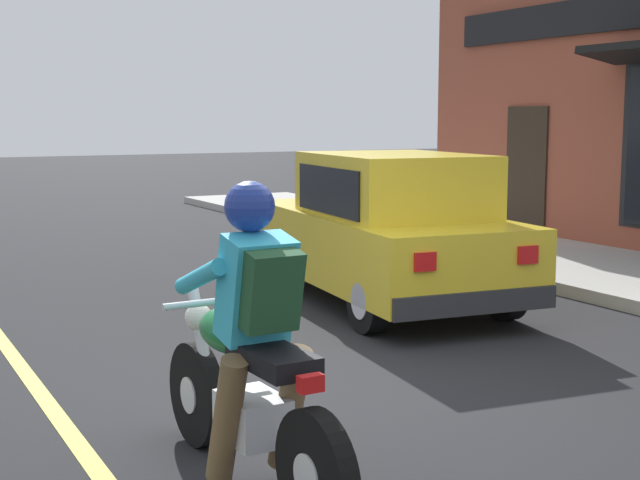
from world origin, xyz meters
TOP-DOWN VIEW (x-y plane):
  - ground_plane at (0.00, 0.00)m, footprint 80.00×80.00m
  - sidewalk_curb at (5.19, 3.00)m, footprint 2.60×22.00m
  - motorcycle_with_rider at (-1.14, -1.10)m, footprint 0.56×2.02m
  - car_hatchback at (2.01, 2.54)m, footprint 2.05×3.94m
  - traffic_cone at (4.28, 4.06)m, footprint 0.36×0.36m

SIDE VIEW (x-z plane):
  - ground_plane at x=0.00m, z-range 0.00..0.00m
  - sidewalk_curb at x=5.19m, z-range 0.00..0.14m
  - traffic_cone at x=4.28m, z-range 0.13..0.73m
  - motorcycle_with_rider at x=-1.14m, z-range -0.13..1.49m
  - car_hatchback at x=2.01m, z-range -0.02..1.55m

